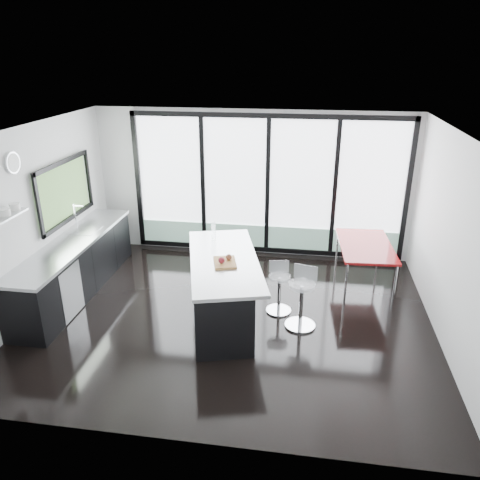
% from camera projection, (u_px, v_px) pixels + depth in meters
% --- Properties ---
extents(floor, '(6.00, 5.00, 0.00)m').
position_uv_depth(floor, '(231.00, 316.00, 7.16)').
color(floor, black).
rests_on(floor, ground).
extents(ceiling, '(6.00, 5.00, 0.00)m').
position_uv_depth(ceiling, '(229.00, 131.00, 6.10)').
color(ceiling, white).
rests_on(ceiling, wall_back).
extents(wall_back, '(6.00, 0.09, 2.80)m').
position_uv_depth(wall_back, '(266.00, 192.00, 8.89)').
color(wall_back, silver).
rests_on(wall_back, ground).
extents(wall_front, '(6.00, 0.00, 2.80)m').
position_uv_depth(wall_front, '(184.00, 327.00, 4.34)').
color(wall_front, silver).
rests_on(wall_front, ground).
extents(wall_left, '(0.26, 5.00, 2.80)m').
position_uv_depth(wall_left, '(44.00, 205.00, 7.23)').
color(wall_left, silver).
rests_on(wall_left, ground).
extents(wall_right, '(0.00, 5.00, 2.80)m').
position_uv_depth(wall_right, '(452.00, 244.00, 6.21)').
color(wall_right, silver).
rests_on(wall_right, ground).
extents(counter_cabinets, '(0.69, 3.24, 1.36)m').
position_uv_depth(counter_cabinets, '(75.00, 267.00, 7.72)').
color(counter_cabinets, black).
rests_on(counter_cabinets, floor).
extents(island, '(1.55, 2.50, 1.24)m').
position_uv_depth(island, '(219.00, 287.00, 7.01)').
color(island, black).
rests_on(island, floor).
extents(bar_stool_near, '(0.55, 0.55, 0.71)m').
position_uv_depth(bar_stool_near, '(301.00, 305.00, 6.77)').
color(bar_stool_near, silver).
rests_on(bar_stool_near, floor).
extents(bar_stool_far, '(0.45, 0.45, 0.62)m').
position_uv_depth(bar_stool_far, '(279.00, 294.00, 7.18)').
color(bar_stool_far, silver).
rests_on(bar_stool_far, floor).
extents(red_table, '(0.93, 1.53, 0.79)m').
position_uv_depth(red_table, '(363.00, 266.00, 7.89)').
color(red_table, maroon).
rests_on(red_table, floor).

